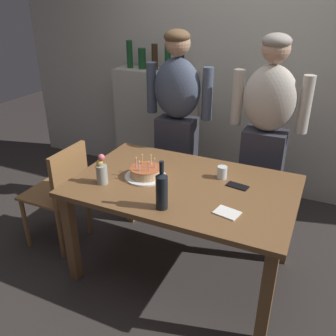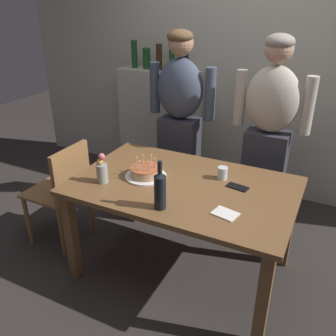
{
  "view_description": "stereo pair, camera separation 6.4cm",
  "coord_description": "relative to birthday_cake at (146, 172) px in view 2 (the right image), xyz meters",
  "views": [
    {
      "loc": [
        0.81,
        -2.0,
        1.9
      ],
      "look_at": [
        -0.11,
        -0.01,
        0.84
      ],
      "focal_mm": 38.36,
      "sensor_mm": 36.0,
      "label": 1
    },
    {
      "loc": [
        0.86,
        -1.97,
        1.9
      ],
      "look_at": [
        -0.11,
        -0.01,
        0.84
      ],
      "focal_mm": 38.36,
      "sensor_mm": 36.0,
      "label": 2
    }
  ],
  "objects": [
    {
      "name": "dining_chair",
      "position": [
        -0.72,
        -0.07,
        -0.26
      ],
      "size": [
        0.42,
        0.42,
        0.87
      ],
      "rotation": [
        0.0,
        0.0,
        -1.57
      ],
      "color": "olive",
      "rests_on": "ground_plane"
    },
    {
      "name": "person_man_bearded",
      "position": [
        -0.12,
        0.82,
        0.1
      ],
      "size": [
        0.61,
        0.27,
        1.66
      ],
      "rotation": [
        0.0,
        0.0,
        3.14
      ],
      "color": "#33333D",
      "rests_on": "ground_plane"
    },
    {
      "name": "dining_table",
      "position": [
        0.28,
        0.02,
        -0.13
      ],
      "size": [
        1.5,
        0.96,
        0.74
      ],
      "color": "brown",
      "rests_on": "ground_plane"
    },
    {
      "name": "napkin_stack",
      "position": [
        0.65,
        -0.21,
        -0.03
      ],
      "size": [
        0.16,
        0.14,
        0.01
      ],
      "primitive_type": "cube",
      "rotation": [
        0.0,
        0.0,
        -0.21
      ],
      "color": "white",
      "rests_on": "dining_table"
    },
    {
      "name": "cell_phone",
      "position": [
        0.63,
        0.14,
        -0.03
      ],
      "size": [
        0.15,
        0.09,
        0.01
      ],
      "primitive_type": "cube",
      "rotation": [
        0.0,
        0.0,
        -0.17
      ],
      "color": "black",
      "rests_on": "dining_table"
    },
    {
      "name": "birthday_cake",
      "position": [
        0.0,
        0.0,
        0.0
      ],
      "size": [
        0.29,
        0.29,
        0.15
      ],
      "color": "white",
      "rests_on": "dining_table"
    },
    {
      "name": "ground_plane",
      "position": [
        0.28,
        0.02,
        -0.77
      ],
      "size": [
        10.0,
        10.0,
        0.0
      ],
      "primitive_type": "plane",
      "color": "#332D2B"
    },
    {
      "name": "wine_bottle",
      "position": [
        0.28,
        -0.32,
        0.09
      ],
      "size": [
        0.07,
        0.07,
        0.31
      ],
      "color": "black",
      "rests_on": "dining_table"
    },
    {
      "name": "flower_vase",
      "position": [
        -0.23,
        -0.2,
        0.05
      ],
      "size": [
        0.08,
        0.08,
        0.21
      ],
      "color": "#999E93",
      "rests_on": "dining_table"
    },
    {
      "name": "shelf_cabinet",
      "position": [
        -0.6,
        1.35,
        -0.16
      ],
      "size": [
        0.85,
        0.3,
        1.48
      ],
      "color": "beige",
      "rests_on": "ground_plane"
    },
    {
      "name": "back_wall",
      "position": [
        0.28,
        1.57,
        0.53
      ],
      "size": [
        5.2,
        0.1,
        2.6
      ],
      "primitive_type": "cube",
      "color": "beige",
      "rests_on": "ground_plane"
    },
    {
      "name": "person_woman_cardigan",
      "position": [
        0.66,
        0.82,
        0.1
      ],
      "size": [
        0.61,
        0.27,
        1.66
      ],
      "rotation": [
        0.0,
        0.0,
        3.14
      ],
      "color": "#33333D",
      "rests_on": "ground_plane"
    },
    {
      "name": "water_glass_near",
      "position": [
        0.49,
        0.21,
        0.01
      ],
      "size": [
        0.07,
        0.07,
        0.09
      ],
      "primitive_type": "cylinder",
      "color": "silver",
      "rests_on": "dining_table"
    }
  ]
}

